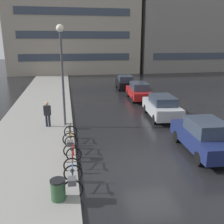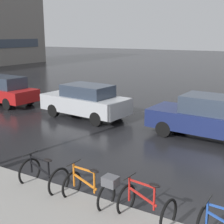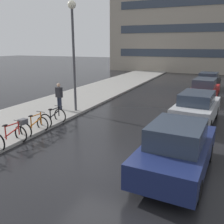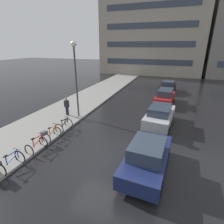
# 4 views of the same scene
# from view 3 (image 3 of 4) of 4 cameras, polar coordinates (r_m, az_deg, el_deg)

# --- Properties ---
(ground_plane) EXTENTS (140.00, 140.00, 0.00)m
(ground_plane) POSITION_cam_3_polar(r_m,az_deg,el_deg) (8.97, -3.71, -11.19)
(ground_plane) COLOR black
(sidewalk_kerb) EXTENTS (4.80, 60.00, 0.14)m
(sidewalk_kerb) POSITION_cam_3_polar(r_m,az_deg,el_deg) (20.08, -6.05, 3.82)
(sidewalk_kerb) COLOR gray
(sidewalk_kerb) RESTS_ON ground
(bicycle_second) EXTENTS (0.84, 1.19, 0.98)m
(bicycle_second) POSITION_cam_3_polar(r_m,az_deg,el_deg) (10.83, -22.24, -5.31)
(bicycle_second) COLOR black
(bicycle_second) RESTS_ON ground
(bicycle_third) EXTENTS (0.78, 1.40, 0.98)m
(bicycle_third) POSITION_cam_3_polar(r_m,az_deg,el_deg) (11.75, -17.85, -2.87)
(bicycle_third) COLOR black
(bicycle_third) RESTS_ON ground
(bicycle_farthest) EXTENTS (0.83, 1.20, 0.94)m
(bicycle_farthest) POSITION_cam_3_polar(r_m,az_deg,el_deg) (12.93, -13.30, -1.29)
(bicycle_farthest) COLOR black
(bicycle_farthest) RESTS_ON ground
(car_navy) EXTENTS (2.13, 4.46, 1.70)m
(car_navy) POSITION_cam_3_polar(r_m,az_deg,el_deg) (8.12, 14.62, -8.10)
(car_navy) COLOR navy
(car_navy) RESTS_ON ground
(car_silver) EXTENTS (2.22, 4.53, 1.64)m
(car_silver) POSITION_cam_3_polar(r_m,az_deg,el_deg) (13.65, 18.77, 1.02)
(car_silver) COLOR #B2B5BA
(car_silver) RESTS_ON ground
(car_red) EXTENTS (2.03, 4.48, 1.64)m
(car_red) POSITION_cam_3_polar(r_m,az_deg,el_deg) (19.39, 20.36, 4.83)
(car_red) COLOR #AD1919
(car_red) RESTS_ON ground
(car_black) EXTENTS (2.15, 4.01, 1.52)m
(car_black) POSITION_cam_3_polar(r_m,az_deg,el_deg) (24.87, 21.15, 6.71)
(car_black) COLOR black
(car_black) RESTS_ON ground
(pedestrian) EXTENTS (0.44, 0.32, 1.75)m
(pedestrian) POSITION_cam_3_polar(r_m,az_deg,el_deg) (15.50, -11.99, 3.67)
(pedestrian) COLOR #1E2333
(pedestrian) RESTS_ON ground
(streetlamp) EXTENTS (0.45, 0.45, 6.31)m
(streetlamp) POSITION_cam_3_polar(r_m,az_deg,el_deg) (14.75, -8.90, 16.38)
(streetlamp) COLOR #424247
(streetlamp) RESTS_ON ground
(building_facade_main) EXTENTS (21.13, 8.71, 15.81)m
(building_facade_main) POSITION_cam_3_polar(r_m,az_deg,el_deg) (42.29, 16.16, 19.88)
(building_facade_main) COLOR #9E9384
(building_facade_main) RESTS_ON ground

